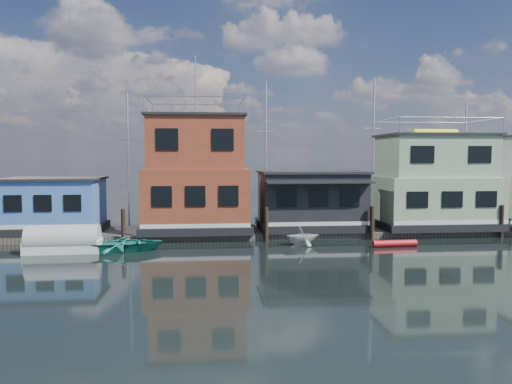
{
  "coord_description": "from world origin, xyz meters",
  "views": [
    {
      "loc": [
        -7.72,
        -22.42,
        5.44
      ],
      "look_at": [
        -4.38,
        12.0,
        3.0
      ],
      "focal_mm": 35.0,
      "sensor_mm": 36.0,
      "label": 1
    }
  ],
  "objects": [
    {
      "name": "ground",
      "position": [
        0.0,
        0.0,
        0.0
      ],
      "size": [
        160.0,
        160.0,
        0.0
      ],
      "primitive_type": "plane",
      "color": "black",
      "rests_on": "ground"
    },
    {
      "name": "dock",
      "position": [
        0.0,
        12.0,
        0.2
      ],
      "size": [
        48.0,
        5.0,
        0.4
      ],
      "primitive_type": "cube",
      "color": "#595147",
      "rests_on": "ground"
    },
    {
      "name": "houseboat_blue",
      "position": [
        -18.0,
        12.0,
        2.21
      ],
      "size": [
        6.4,
        4.9,
        3.66
      ],
      "color": "black",
      "rests_on": "dock"
    },
    {
      "name": "houseboat_red",
      "position": [
        -8.5,
        12.0,
        4.1
      ],
      "size": [
        7.4,
        5.9,
        11.86
      ],
      "color": "black",
      "rests_on": "dock"
    },
    {
      "name": "houseboat_dark",
      "position": [
        -0.5,
        11.98,
        2.42
      ],
      "size": [
        7.4,
        6.1,
        4.06
      ],
      "color": "black",
      "rests_on": "dock"
    },
    {
      "name": "houseboat_green",
      "position": [
        8.5,
        12.0,
        3.55
      ],
      "size": [
        8.4,
        5.9,
        7.03
      ],
      "color": "black",
      "rests_on": "dock"
    },
    {
      "name": "pilings",
      "position": [
        -0.33,
        9.2,
        1.1
      ],
      "size": [
        42.28,
        0.28,
        2.2
      ],
      "color": "#2D2116",
      "rests_on": "ground"
    },
    {
      "name": "background_masts",
      "position": [
        4.76,
        18.0,
        5.55
      ],
      "size": [
        36.4,
        0.16,
        12.0
      ],
      "color": "silver",
      "rests_on": "ground"
    },
    {
      "name": "dinghy_teal",
      "position": [
        -12.37,
        6.77,
        0.42
      ],
      "size": [
        4.43,
        3.49,
        0.83
      ],
      "primitive_type": "imported",
      "rotation": [
        0.0,
        0.0,
        1.74
      ],
      "color": "#227E71",
      "rests_on": "ground"
    },
    {
      "name": "tarp_runabout",
      "position": [
        -15.96,
        6.66,
        0.63
      ],
      "size": [
        4.21,
        1.81,
        1.68
      ],
      "rotation": [
        0.0,
        0.0,
        0.03
      ],
      "color": "silver",
      "rests_on": "ground"
    },
    {
      "name": "dinghy_white",
      "position": [
        -1.95,
        7.78,
        0.59
      ],
      "size": [
        2.57,
        2.32,
        1.18
      ],
      "primitive_type": "imported",
      "rotation": [
        0.0,
        0.0,
        1.76
      ],
      "color": "beige",
      "rests_on": "ground"
    },
    {
      "name": "red_kayak",
      "position": [
        3.55,
        6.54,
        0.2
      ],
      "size": [
        2.77,
        0.56,
        0.4
      ],
      "primitive_type": "cylinder",
      "rotation": [
        0.0,
        1.57,
        0.06
      ],
      "color": "red",
      "rests_on": "ground"
    }
  ]
}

